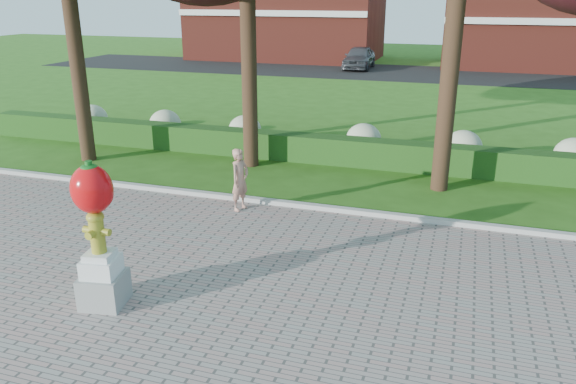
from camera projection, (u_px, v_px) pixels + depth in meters
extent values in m
plane|color=#2D5B16|center=(234.00, 260.00, 10.87)|extent=(100.00, 100.00, 0.00)
cube|color=#ADADA5|center=(283.00, 204.00, 13.53)|extent=(40.00, 0.18, 0.15)
cube|color=#134515|center=(324.00, 149.00, 17.00)|extent=(24.00, 0.70, 0.80)
ellipsoid|color=#B4C193|center=(92.00, 118.00, 20.46)|extent=(1.10, 1.10, 0.99)
ellipsoid|color=#B4C193|center=(165.00, 124.00, 19.59)|extent=(1.10, 1.10, 0.99)
ellipsoid|color=#B4C193|center=(245.00, 130.00, 18.72)|extent=(1.10, 1.10, 0.99)
ellipsoid|color=#B4C193|center=(363.00, 139.00, 17.56)|extent=(1.10, 1.10, 0.99)
ellipsoid|color=#B4C193|center=(463.00, 147.00, 16.69)|extent=(1.10, 1.10, 0.99)
ellipsoid|color=#B4C193|center=(574.00, 155.00, 15.82)|extent=(1.10, 1.10, 0.99)
cube|color=black|center=(406.00, 73.00, 35.96)|extent=(50.00, 8.00, 0.02)
cube|color=maroon|center=(287.00, 11.00, 43.06)|extent=(14.00, 8.00, 7.00)
cube|color=maroon|center=(539.00, 19.00, 37.94)|extent=(12.00, 8.00, 6.40)
cylinder|color=black|center=(75.00, 48.00, 16.25)|extent=(0.44, 0.44, 6.72)
cylinder|color=black|center=(249.00, 60.00, 15.79)|extent=(0.44, 0.44, 6.16)
cylinder|color=black|center=(452.00, 47.00, 13.56)|extent=(0.44, 0.44, 7.28)
cube|color=gray|center=(104.00, 289.00, 9.17)|extent=(0.77, 0.77, 0.54)
cube|color=silver|center=(101.00, 266.00, 9.03)|extent=(0.62, 0.62, 0.30)
cube|color=silver|center=(100.00, 255.00, 8.96)|extent=(0.50, 0.50, 0.11)
cylinder|color=olive|center=(97.00, 235.00, 8.85)|extent=(0.24, 0.24, 0.60)
ellipsoid|color=olive|center=(95.00, 217.00, 8.74)|extent=(0.28, 0.28, 0.20)
cylinder|color=olive|center=(88.00, 230.00, 8.87)|extent=(0.13, 0.12, 0.12)
cylinder|color=olive|center=(106.00, 232.00, 8.77)|extent=(0.13, 0.12, 0.12)
cylinder|color=olive|center=(91.00, 235.00, 8.68)|extent=(0.13, 0.13, 0.13)
cylinder|color=olive|center=(95.00, 212.00, 8.72)|extent=(0.09, 0.09, 0.05)
ellipsoid|color=red|center=(92.00, 189.00, 8.59)|extent=(0.67, 0.60, 0.78)
ellipsoid|color=red|center=(81.00, 189.00, 8.65)|extent=(0.33, 0.33, 0.50)
ellipsoid|color=red|center=(103.00, 192.00, 8.54)|extent=(0.33, 0.33, 0.50)
cylinder|color=#145718|center=(89.00, 165.00, 8.46)|extent=(0.11, 0.11, 0.13)
ellipsoid|color=#145718|center=(89.00, 167.00, 8.47)|extent=(0.26, 0.26, 0.09)
imported|color=tan|center=(240.00, 180.00, 13.05)|extent=(0.49, 0.61, 1.48)
imported|color=#42454A|center=(359.00, 57.00, 37.66)|extent=(1.89, 4.44, 1.50)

